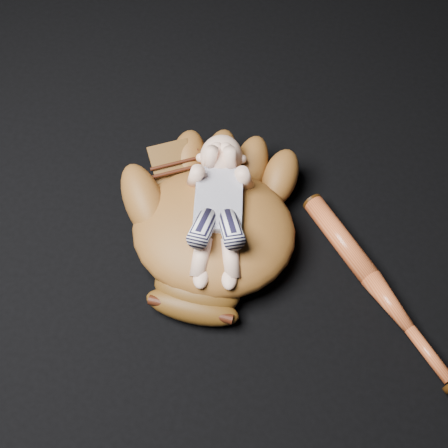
{
  "coord_description": "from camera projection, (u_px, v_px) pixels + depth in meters",
  "views": [
    {
      "loc": [
        -0.02,
        -0.72,
        1.23
      ],
      "look_at": [
        -0.16,
        -0.01,
        0.09
      ],
      "focal_mm": 50.0,
      "sensor_mm": 36.0,
      "label": 1
    }
  ],
  "objects": [
    {
      "name": "baseball_glove",
      "position": [
        214.0,
        226.0,
        1.36
      ],
      "size": [
        0.48,
        0.54,
        0.16
      ],
      "primitive_type": null,
      "rotation": [
        0.0,
        0.0,
        -0.06
      ],
      "color": "#5E3514",
      "rests_on": "ground"
    },
    {
      "name": "baseball_bat",
      "position": [
        378.0,
        288.0,
        1.34
      ],
      "size": [
        0.37,
        0.42,
        0.05
      ],
      "primitive_type": null,
      "rotation": [
        0.0,
        0.0,
        0.71
      ],
      "color": "#B54B23",
      "rests_on": "ground"
    },
    {
      "name": "newborn_baby",
      "position": [
        218.0,
        210.0,
        1.32
      ],
      "size": [
        0.22,
        0.38,
        0.15
      ],
      "primitive_type": null,
      "rotation": [
        0.0,
        0.0,
        0.16
      ],
      "color": "#E4B093",
      "rests_on": "baseball_glove"
    }
  ]
}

